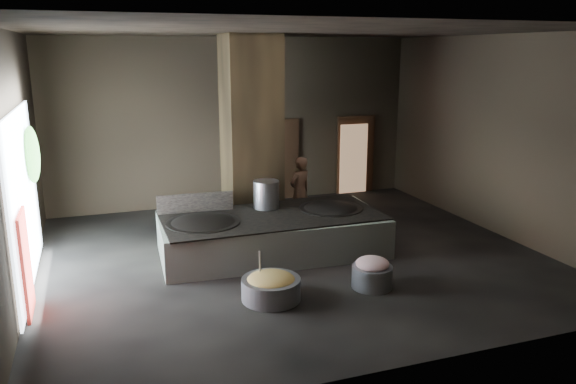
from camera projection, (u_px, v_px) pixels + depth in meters
name	position (u px, v px, depth m)	size (l,w,h in m)	color
floor	(292.00, 257.00, 11.70)	(10.00, 9.00, 0.10)	black
ceiling	(292.00, 28.00, 10.57)	(10.00, 9.00, 0.10)	black
back_wall	(236.00, 122.00, 15.29)	(10.00, 0.10, 4.50)	black
front_wall	(415.00, 207.00, 6.97)	(10.00, 0.10, 4.50)	black
left_wall	(12.00, 165.00, 9.51)	(0.10, 9.00, 4.50)	black
right_wall	(500.00, 136.00, 12.76)	(0.10, 9.00, 4.50)	black
pillar	(251.00, 136.00, 12.77)	(1.20, 1.20, 4.50)	black
hearth_platform	(272.00, 234.00, 11.75)	(4.59, 2.19, 0.80)	#B5C4B1
platform_cap	(272.00, 215.00, 11.64)	(4.49, 2.15, 0.03)	black
wok_left	(203.00, 226.00, 11.15)	(1.45, 1.45, 0.40)	black
wok_left_rim	(203.00, 223.00, 11.13)	(1.48, 1.48, 0.05)	black
wok_right	(330.00, 212.00, 12.14)	(1.35, 1.35, 0.38)	black
wok_right_rim	(331.00, 209.00, 12.12)	(1.38, 1.38, 0.05)	black
stock_pot	(266.00, 194.00, 12.09)	(0.56, 0.56, 0.60)	#AAABB1
splash_guard	(195.00, 203.00, 11.81)	(1.59, 0.06, 0.40)	black
cook	(300.00, 191.00, 13.54)	(0.61, 0.40, 1.68)	brown
veg_basin	(271.00, 289.00, 9.57)	(1.02, 1.02, 0.37)	gray
veg_fill	(271.00, 280.00, 9.53)	(0.83, 0.83, 0.26)	#99A550
ladle	(260.00, 267.00, 9.57)	(0.03, 0.03, 0.80)	#AAABB1
meat_basin	(372.00, 277.00, 10.07)	(0.73, 0.73, 0.40)	gray
meat_fill	(372.00, 264.00, 10.01)	(0.61, 0.61, 0.23)	#D07D86
doorway_near	(279.00, 161.00, 15.87)	(1.18, 0.08, 2.38)	black
doorway_near_glow	(270.00, 163.00, 15.87)	(0.77, 0.04, 1.82)	#8C6647
doorway_far	(355.00, 156.00, 16.64)	(1.18, 0.08, 2.38)	black
doorway_far_glow	(353.00, 159.00, 16.48)	(0.86, 0.04, 2.03)	#8C6647
left_opening	(24.00, 199.00, 9.88)	(0.04, 4.20, 3.10)	white
pavilion_sliver	(26.00, 264.00, 8.90)	(0.05, 0.90, 1.70)	maroon
tree_silhouette	(32.00, 155.00, 10.78)	(0.28, 1.10, 1.10)	#194714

